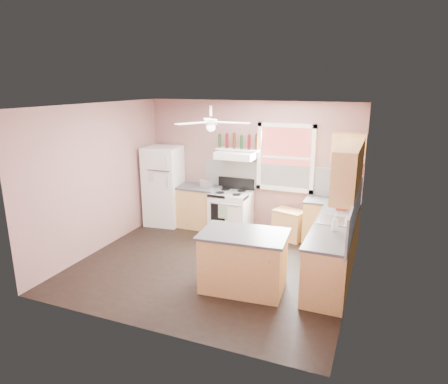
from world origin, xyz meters
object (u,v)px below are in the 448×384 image
at_px(stove, 231,212).
at_px(toaster, 207,183).
at_px(cart, 289,225).
at_px(refrigerator, 164,186).
at_px(island, 243,262).

bearing_deg(stove, toaster, 177.78).
distance_m(stove, cart, 1.23).
relative_size(toaster, cart, 0.48).
bearing_deg(toaster, refrigerator, -155.82).
relative_size(refrigerator, island, 1.42).
bearing_deg(toaster, cart, 19.41).
xyz_separation_m(refrigerator, stove, (1.56, 0.06, -0.43)).
xyz_separation_m(refrigerator, toaster, (1.00, 0.10, 0.13)).
distance_m(refrigerator, stove, 1.61).
relative_size(refrigerator, toaster, 6.15).
xyz_separation_m(stove, island, (1.04, -2.18, 0.00)).
xyz_separation_m(toaster, island, (1.60, -2.21, -0.56)).
bearing_deg(refrigerator, toaster, -0.72).
height_order(stove, island, same).
bearing_deg(island, cart, 80.58).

